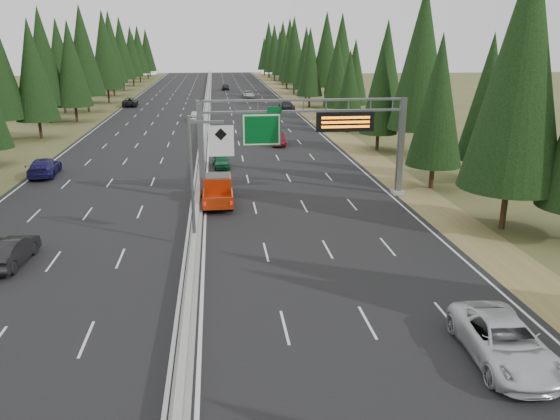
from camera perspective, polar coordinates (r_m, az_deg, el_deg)
The scene contains 19 objects.
road at distance 87.64m, azimuth -7.76°, elevation 9.25°, with size 32.00×260.00×0.08m, color black.
shoulder_right at distance 89.12m, azimuth 3.92°, elevation 9.49°, with size 3.60×260.00×0.06m, color olive.
shoulder_left at distance 89.73m, azimuth -19.32°, elevation 8.62°, with size 3.60×260.00×0.06m, color #454C23.
median_barrier at distance 87.58m, azimuth -7.77°, elevation 9.49°, with size 0.70×260.00×0.85m.
sign_gantry at distance 42.87m, azimuth 3.32°, elevation 8.03°, with size 16.75×0.98×7.80m.
hov_sign_pole at distance 32.63m, azimuth -8.22°, elevation 3.92°, with size 2.80×0.50×8.00m.
tree_row_right at distance 82.87m, azimuth 8.08°, elevation 15.13°, with size 11.60×243.53×18.56m.
tree_row_left at distance 80.14m, azimuth -24.67°, elevation 13.84°, with size 11.93×244.72×18.77m.
silver_minivan at distance 23.70m, azimuth 22.37°, elevation -12.57°, with size 2.76×5.98×1.66m, color silver.
red_pickup at distance 42.64m, azimuth -6.54°, elevation 2.29°, with size 2.21×6.18×2.01m.
car_ahead_green at distance 54.60m, azimuth -6.20°, elevation 5.14°, with size 1.53×3.80×1.29m, color #145930.
car_ahead_dkred at distance 65.93m, azimuth -0.30°, elevation 7.43°, with size 1.54×4.42×1.46m, color #590C16.
car_ahead_dkgrey at distance 100.08m, azimuth 0.70°, elevation 10.87°, with size 2.15×5.28×1.53m, color black.
car_ahead_white at distance 121.85m, azimuth -3.33°, elevation 12.00°, with size 2.42×5.25×1.46m, color silver.
car_ahead_far at distance 141.16m, azimuth -5.72°, elevation 12.69°, with size 1.78×4.41×1.50m, color black.
car_onc_near at distance 34.26m, azimuth -26.40°, elevation -3.85°, with size 1.69×4.85×1.60m, color black.
car_onc_blue at distance 55.36m, azimuth -23.42°, elevation 4.15°, with size 2.30×5.65×1.64m, color #191752.
car_onc_white at distance 87.33m, azimuth -8.78°, elevation 9.73°, with size 1.86×4.63×1.58m, color white.
car_onc_far at distance 109.31m, azimuth -15.39°, elevation 10.84°, with size 2.69×5.83×1.62m, color black.
Camera 1 is at (1.53, -6.77, 12.23)m, focal length 35.00 mm.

